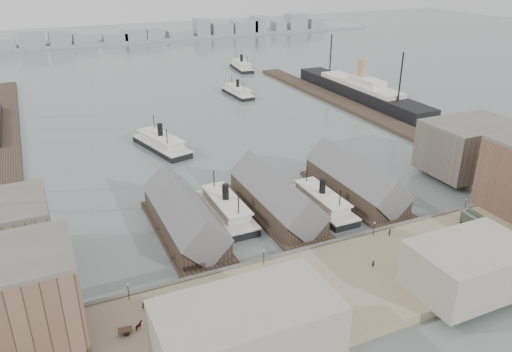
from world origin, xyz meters
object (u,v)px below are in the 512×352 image
ferry_docked_west (226,208)px  horse_cart_left (136,327)px  tram (479,225)px  horse_cart_right (443,251)px  ocean_steamer (360,90)px  horse_cart_center (272,285)px

ferry_docked_west → horse_cart_left: size_ratio=5.85×
tram → horse_cart_right: (-15.50, -4.28, -1.21)m
ocean_steamer → horse_cart_center: (-109.23, -122.64, -1.36)m
tram → horse_cart_left: 85.84m
ocean_steamer → horse_cart_left: (-137.72, -123.56, -1.30)m
ocean_steamer → horse_cart_right: ocean_steamer is taller
horse_cart_center → horse_cart_right: (41.85, -4.90, -0.00)m
ocean_steamer → horse_cart_center: ocean_steamer is taller
ocean_steamer → tram: ocean_steamer is taller
horse_cart_left → ocean_steamer: bearing=-42.3°
tram → horse_cart_center: 57.36m
horse_cart_center → ferry_docked_west: bearing=10.3°
ferry_docked_west → tram: bearing=-35.2°
ferry_docked_west → horse_cart_right: (37.62, -41.79, 0.43)m
ocean_steamer → horse_cart_right: bearing=-117.8°
tram → horse_cart_left: size_ratio=2.31×
horse_cart_center → tram: bearing=-73.7°
ferry_docked_west → horse_cart_left: 50.00m
ocean_steamer → tram: bearing=-112.8°
ferry_docked_west → tram: 65.05m
tram → horse_cart_right: 16.12m
ocean_steamer → horse_cart_left: 185.03m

